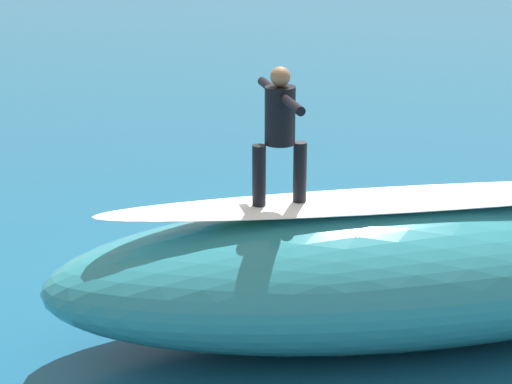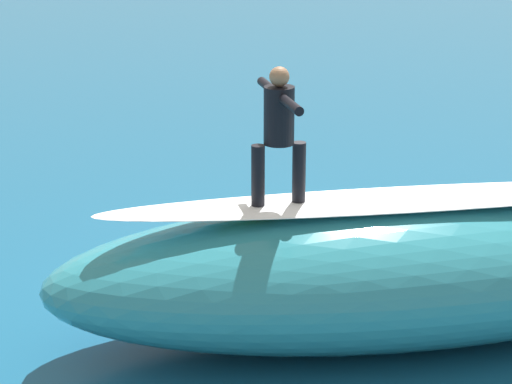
{
  "view_description": "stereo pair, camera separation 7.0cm",
  "coord_description": "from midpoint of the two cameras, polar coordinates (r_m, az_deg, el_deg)",
  "views": [
    {
      "loc": [
        6.2,
        9.91,
        5.2
      ],
      "look_at": [
        0.86,
        -0.38,
        1.25
      ],
      "focal_mm": 68.36,
      "sensor_mm": 36.0,
      "label": 1
    },
    {
      "loc": [
        6.13,
        9.94,
        5.2
      ],
      "look_at": [
        0.86,
        -0.38,
        1.25
      ],
      "focal_mm": 68.36,
      "sensor_mm": 36.0,
      "label": 2
    }
  ],
  "objects": [
    {
      "name": "ground_plane",
      "position": [
        12.79,
        4.39,
        -5.21
      ],
      "size": [
        120.0,
        120.0,
        0.0
      ],
      "primitive_type": "plane",
      "color": "#145175"
    },
    {
      "name": "wave_crest",
      "position": [
        11.14,
        8.27,
        -4.58
      ],
      "size": [
        8.24,
        4.73,
        1.62
      ],
      "primitive_type": "ellipsoid",
      "rotation": [
        0.0,
        0.0,
        -0.31
      ],
      "color": "teal",
      "rests_on": "ground_plane"
    },
    {
      "name": "wave_foam_lip",
      "position": [
        10.83,
        8.48,
        -0.46
      ],
      "size": [
        6.63,
        2.86,
        0.08
      ],
      "primitive_type": "ellipsoid",
      "rotation": [
        0.0,
        0.0,
        -0.31
      ],
      "color": "white",
      "rests_on": "wave_crest"
    },
    {
      "name": "surfboard_riding",
      "position": [
        10.52,
        1.51,
        -0.9
      ],
      "size": [
        2.05,
        0.87,
        0.06
      ],
      "primitive_type": "ellipsoid",
      "rotation": [
        0.0,
        0.0,
        -0.22
      ],
      "color": "yellow",
      "rests_on": "wave_crest"
    },
    {
      "name": "surfer_riding",
      "position": [
        10.25,
        1.55,
        3.89
      ],
      "size": [
        0.59,
        1.42,
        1.51
      ],
      "rotation": [
        0.0,
        0.0,
        -0.22
      ],
      "color": "black",
      "rests_on": "surfboard_riding"
    },
    {
      "name": "surfboard_paddling",
      "position": [
        14.25,
        -0.83,
        -2.43
      ],
      "size": [
        2.25,
        1.21,
        0.06
      ],
      "primitive_type": "ellipsoid",
      "rotation": [
        0.0,
        0.0,
        -2.8
      ],
      "color": "#33B2D1",
      "rests_on": "ground_plane"
    },
    {
      "name": "surfer_paddling",
      "position": [
        14.09,
        -1.23,
        -1.92
      ],
      "size": [
        1.78,
        0.83,
        0.33
      ],
      "rotation": [
        0.0,
        0.0,
        -2.8
      ],
      "color": "black",
      "rests_on": "surfboard_paddling"
    }
  ]
}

